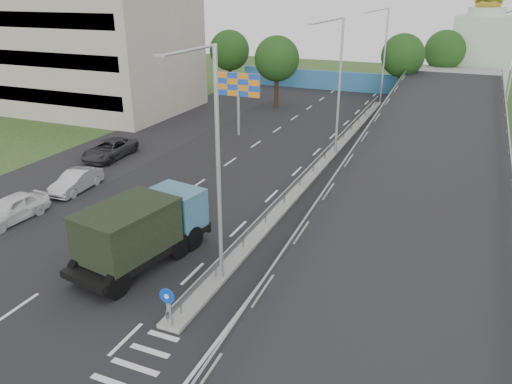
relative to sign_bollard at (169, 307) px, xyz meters
The scene contains 22 objects.
ground 2.41m from the sign_bollard, 90.00° to the right, with size 160.00×160.00×0.00m, color #2D4C1E.
road_surface 18.11m from the sign_bollard, 99.55° to the left, with size 26.00×90.00×0.04m, color black.
parking_strip 23.98m from the sign_bollard, 131.91° to the left, with size 8.00×90.00×0.05m, color black.
median 21.85m from the sign_bollard, 90.00° to the left, with size 1.00×44.00×0.20m, color gray.
overpass_ramp 23.09m from the sign_bollard, 71.04° to the left, with size 10.00×50.00×3.50m.
median_guardrail 21.83m from the sign_bollard, 90.00° to the left, with size 0.09×44.00×0.71m.
sign_bollard is the anchor object (origin of this frame).
lamp_post_near 6.12m from the sign_bollard, 88.36° to the left, with size 2.74×0.18×10.08m.
lamp_post_mid 24.30m from the sign_bollard, 89.74° to the left, with size 2.74×0.18×10.08m.
lamp_post_far 44.08m from the sign_bollard, 89.86° to the left, with size 2.74×0.18×10.08m.
beige_building 42.59m from the sign_bollard, 135.17° to the left, with size 24.00×14.00×12.00m, color #A5988A.
blue_wall 49.99m from the sign_bollard, 94.59° to the left, with size 30.00×0.50×2.40m, color teal.
church 58.84m from the sign_bollard, 80.19° to the left, with size 7.00×7.00×13.80m.
billboard 27.53m from the sign_bollard, 109.21° to the left, with size 4.00×0.24×5.50m.
tree_left_mid 39.34m from the sign_bollard, 104.81° to the left, with size 4.80×4.80×7.60m.
tree_median_far 46.06m from the sign_bollard, 87.50° to the left, with size 4.80×4.80×7.60m.
tree_left_far 46.64m from the sign_bollard, 112.80° to the left, with size 4.80×4.80×7.60m.
tree_ramp_far 53.33m from the sign_bollard, 83.52° to the left, with size 4.80×4.80×7.60m.
dump_truck 5.58m from the sign_bollard, 134.23° to the left, with size 3.79×7.57×3.19m.
parked_car_a 14.20m from the sign_bollard, 159.88° to the left, with size 1.74×4.33×1.47m, color silver.
parked_car_b 16.41m from the sign_bollard, 143.22° to the left, with size 1.41×4.05×1.34m, color #B0AFB4.
parked_car_c 22.35m from the sign_bollard, 133.77° to the left, with size 2.33×5.04×1.40m, color #2B2A2E.
Camera 1 is at (9.16, -11.04, 12.16)m, focal length 35.00 mm.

